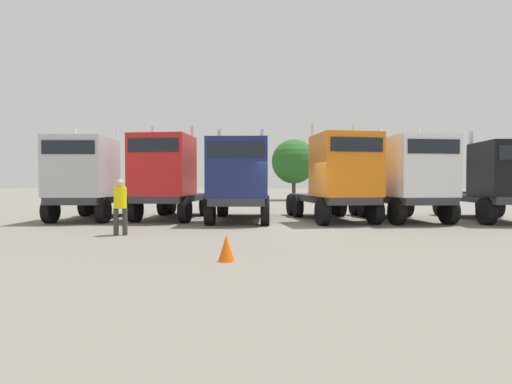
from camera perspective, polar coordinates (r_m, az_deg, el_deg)
The scene contains 12 objects.
ground at distance 14.59m, azimuth 5.10°, elevation -5.29°, with size 200.00×200.00×0.00m, color slate.
semi_truck_silver at distance 18.59m, azimuth -23.94°, elevation 2.00°, with size 2.78×5.84×4.25m.
semi_truck_red at distance 17.64m, azimuth -13.06°, elevation 2.18°, with size 3.02×6.08×4.35m.
semi_truck_navy at distance 16.28m, azimuth -2.47°, elevation 1.83°, with size 2.61×6.21×4.08m.
semi_truck_orange at distance 16.71m, azimuth 12.29°, elevation 2.10°, with size 3.60×6.46×4.28m.
semi_truck_white at distance 17.72m, azimuth 21.99°, elevation 2.02°, with size 3.27×6.12×4.22m.
semi_truck_black at distance 19.32m, azimuth 32.72°, elevation 1.38°, with size 2.82×5.96×3.98m.
visitor_in_hivis at distance 13.01m, azimuth -19.68°, elevation -1.55°, with size 0.46×0.45×1.80m.
traffic_cone_near at distance 8.31m, azimuth -4.47°, elevation -8.37°, with size 0.36×0.36×0.57m, color #F2590C.
oak_far_left at distance 37.81m, azimuth -12.03°, elevation 4.79°, with size 3.41×3.41×5.69m.
oak_far_centre at distance 37.47m, azimuth 5.70°, elevation 4.57°, with size 4.34×4.34×5.96m.
oak_far_right at distance 36.68m, azimuth 15.61°, elevation 4.71°, with size 3.36×3.36×5.56m.
Camera 1 is at (-0.96, -14.46, 1.69)m, focal length 26.68 mm.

